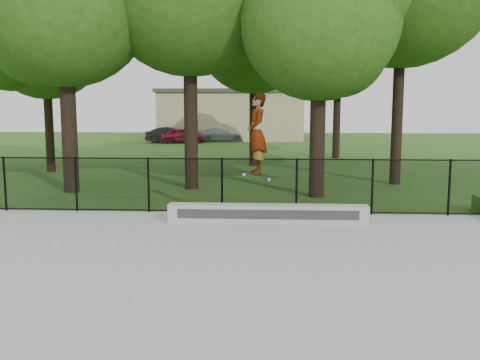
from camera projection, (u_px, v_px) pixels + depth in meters
The scene contains 10 objects.
ground at pixel (190, 289), 8.64m from camera, with size 100.00×100.00×0.00m, color #2D5217.
concrete_slab at pixel (190, 287), 8.64m from camera, with size 14.00×12.00×0.06m, color gray.
grind_ledge at pixel (268, 214), 13.18m from camera, with size 4.92×0.40×0.46m, color #A4A5A0.
car_a at pixel (182, 135), 42.01m from camera, with size 1.41×3.48×1.19m, color maroon.
car_b at pixel (170, 135), 42.24m from camera, with size 1.32×3.42×1.24m, color black.
car_c at pixel (221, 135), 43.77m from camera, with size 1.56×3.53×1.12m, color gray.
skater_airborne at pixel (257, 134), 12.71m from camera, with size 0.83×0.77×2.09m.
chainlink_fence at pixel (222, 185), 14.36m from camera, with size 16.06×0.06×1.50m.
tree_row at pixel (250, 9), 20.90m from camera, with size 20.64×18.26×11.30m.
distant_building at pixel (232, 114), 46.03m from camera, with size 12.40×6.40×4.30m.
Camera 1 is at (1.28, -8.25, 2.95)m, focal length 40.00 mm.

